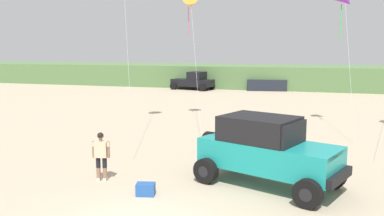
% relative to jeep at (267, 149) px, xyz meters
% --- Properties ---
extents(dune_ridge, '(90.00, 9.64, 2.52)m').
position_rel_jeep_xyz_m(dune_ridge, '(-2.68, 35.52, 0.06)').
color(dune_ridge, '#567A47').
rests_on(dune_ridge, ground_plane).
extents(jeep, '(4.99, 3.75, 2.26)m').
position_rel_jeep_xyz_m(jeep, '(0.00, 0.00, 0.00)').
color(jeep, teal).
rests_on(jeep, ground_plane).
extents(person_watching, '(0.61, 0.37, 1.67)m').
position_rel_jeep_xyz_m(person_watching, '(-5.37, -1.15, -0.26)').
color(person_watching, '#8C664C').
rests_on(person_watching, ground_plane).
extents(cooler_box, '(0.63, 0.48, 0.38)m').
position_rel_jeep_xyz_m(cooler_box, '(-3.39, -2.01, -1.01)').
color(cooler_box, '#23519E').
rests_on(cooler_box, ground_plane).
extents(distant_pickup, '(4.92, 3.33, 1.98)m').
position_rel_jeep_xyz_m(distant_pickup, '(-11.35, 29.62, -0.26)').
color(distant_pickup, black).
rests_on(distant_pickup, ground_plane).
extents(distant_sedan, '(4.41, 2.30, 1.20)m').
position_rel_jeep_xyz_m(distant_sedan, '(-3.52, 31.02, -0.60)').
color(distant_sedan, '#1E232D').
rests_on(distant_sedan, ground_plane).
extents(kite_white_parafoil, '(2.90, 6.53, 7.83)m').
position_rel_jeep_xyz_m(kite_white_parafoil, '(-5.98, 11.13, 6.03)').
color(kite_white_parafoil, orange).
rests_on(kite_white_parafoil, ground_plane).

